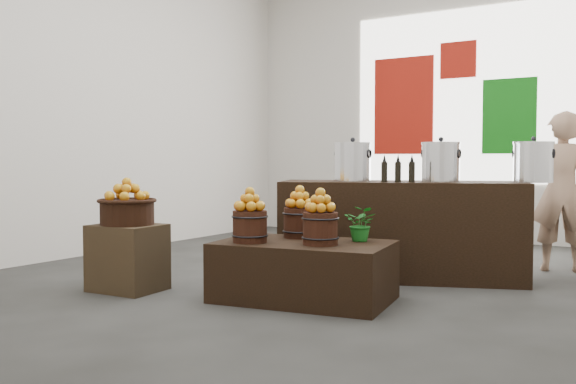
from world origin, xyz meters
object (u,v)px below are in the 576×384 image
Objects in this scene: crate at (128,258)px; stock_pot_left at (353,163)px; stock_pot_right at (533,163)px; stock_pot_center at (441,163)px; wicker_basket at (127,213)px; counter at (401,230)px; display_table at (304,271)px; shopper at (561,192)px.

stock_pot_left is at bearing 50.04° from crate.
stock_pot_center is at bearing -158.10° from stock_pot_right.
counter is at bearing 45.08° from wicker_basket.
display_table is (1.48, 0.48, -0.05)m from crate.
wicker_basket is at bearing -129.96° from stock_pot_left.
wicker_basket is 1.31× the size of stock_pot_left.
stock_pot_left is at bearing -180.00° from counter.
crate is 1.64× the size of stock_pot_left.
counter reaches higher than wicker_basket.
stock_pot_right reaches higher than counter.
stock_pot_right is (1.38, 1.74, 0.86)m from display_table.
display_table is at bearing -128.59° from stock_pot_right.
stock_pot_right is at bearing -0.00° from counter.
counter is at bearing 67.81° from display_table.
counter is (1.77, 1.78, -0.21)m from wicker_basket.
stock_pot_center reaches higher than display_table.
stock_pot_right is 0.85m from shopper.
shopper is at bearing 23.86° from counter.
stock_pot_center is (0.63, 1.43, 0.86)m from display_table.
shopper is (1.20, 1.23, 0.34)m from counter.
counter is 1.75m from shopper.
crate is 1.64× the size of stock_pot_center.
crate is at bearing -171.41° from display_table.
stock_pot_left and stock_pot_right have the same top height.
shopper is (0.87, 1.10, -0.29)m from stock_pot_center.
crate is 2.95m from stock_pot_center.
shopper is (2.97, 3.01, 0.52)m from crate.
stock_pot_left is at bearing 87.31° from display_table.
stock_pot_right is at bearing 37.74° from wicker_basket.
wicker_basket is 0.33× the size of display_table.
shopper is (1.49, 2.53, 0.57)m from display_table.
shopper is at bearing 45.36° from wicker_basket.
stock_pot_left is at bearing 25.62° from shopper.
display_table is at bearing 44.25° from shopper.
crate reaches higher than display_table.
stock_pot_right reaches higher than crate.
stock_pot_center is at bearing 56.95° from display_table.
display_table is 1.35m from counter.
display_table is at bearing 18.00° from wicker_basket.
wicker_basket is at bearing 0.00° from crate.
display_table is 3.91× the size of stock_pot_center.
stock_pot_center is at bearing 21.90° from stock_pot_left.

